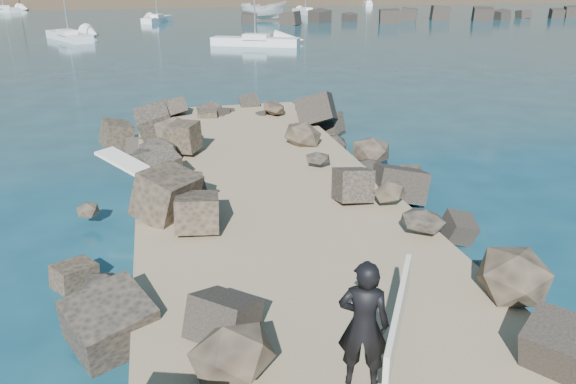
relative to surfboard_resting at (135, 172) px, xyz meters
name	(u,v)px	position (x,y,z in m)	size (l,w,h in m)	color
ground	(278,239)	(2.99, -2.28, -1.04)	(800.00, 800.00, 0.00)	#0F384C
jetty	(300,271)	(2.99, -4.28, -0.74)	(6.00, 26.00, 0.60)	#8C7759
riprap_left	(140,266)	(0.09, -3.78, -0.54)	(2.60, 22.00, 1.00)	black
riprap_right	(431,234)	(5.89, -3.78, -0.54)	(2.60, 22.00, 1.00)	black
breakwater_secondary	(458,15)	(37.99, 52.72, -0.44)	(52.00, 4.00, 1.20)	black
surfboard_resting	(135,172)	(0.00, 0.00, 0.00)	(0.56, 2.24, 0.07)	white
boat_imported	(264,11)	(14.50, 58.46, 0.08)	(2.17, 5.78, 2.23)	silver
surfer_with_board	(369,324)	(2.94, -7.77, 0.45)	(1.41, 1.90, 1.75)	black
sailboat_a	(69,36)	(-6.34, 40.28, -0.69)	(4.68, 7.30, 8.82)	white
sailboat_c	(255,41)	(8.79, 32.66, -0.69)	(7.10, 4.42, 8.56)	white
sailboat_b	(157,19)	(1.55, 58.23, -0.69)	(3.84, 6.07, 7.45)	white
sailboat_e	(4,9)	(-20.77, 83.60, -0.69)	(5.86, 7.32, 9.28)	white
sailboat_f	(368,4)	(38.72, 85.99, -0.69)	(2.46, 5.51, 6.67)	white
sailboat_d	(305,12)	(22.33, 67.57, -0.69)	(2.34, 6.70, 7.96)	white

